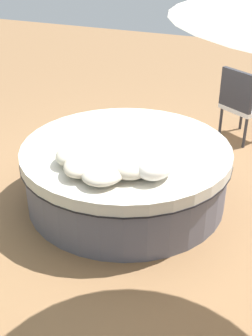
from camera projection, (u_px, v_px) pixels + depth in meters
name	position (u px, v px, depth m)	size (l,w,h in m)	color
ground_plane	(126.00, 198.00, 4.68)	(16.00, 16.00, 0.00)	olive
round_bed	(126.00, 173.00, 4.53)	(2.15, 2.15, 0.62)	#595966
throw_pillow_0	(74.00, 154.00, 4.05)	(0.41, 0.31, 0.17)	beige
throw_pillow_1	(87.00, 162.00, 3.92)	(0.55, 0.36, 0.16)	beige
throw_pillow_2	(105.00, 171.00, 3.79)	(0.51, 0.39, 0.15)	beige
throw_pillow_3	(130.00, 166.00, 3.84)	(0.40, 0.38, 0.17)	beige
throw_pillow_4	(155.00, 165.00, 3.82)	(0.44, 0.32, 0.21)	white
patio_chair	(241.00, 101.00, 5.71)	(0.70, 0.70, 0.98)	#333338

